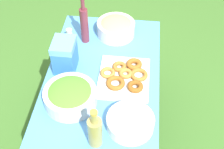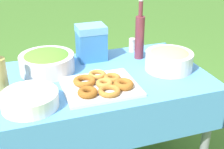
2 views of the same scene
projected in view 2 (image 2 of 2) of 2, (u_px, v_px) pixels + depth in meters
The scene contains 8 objects.
picnic_table at pixel (99, 93), 1.78m from camera, with size 1.21×0.73×0.69m.
salad_bowl at pixel (47, 61), 1.76m from camera, with size 0.31×0.31×0.12m.
pasta_bowl at pixel (169, 59), 1.79m from camera, with size 0.27×0.27×0.12m.
donut_platter at pixel (101, 85), 1.59m from camera, with size 0.38×0.33×0.05m.
plate_stack at pixel (30, 100), 1.43m from camera, with size 0.26×0.26×0.07m.
wine_bottle at pixel (140, 35), 1.90m from camera, with size 0.06×0.06×0.37m.
cooler_box at pixel (91, 42), 1.90m from camera, with size 0.17×0.14×0.22m.
salt_shaker at pixel (132, 45), 2.04m from camera, with size 0.04×0.04×0.09m.
Camera 2 is at (0.43, 1.49, 1.45)m, focal length 50.00 mm.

